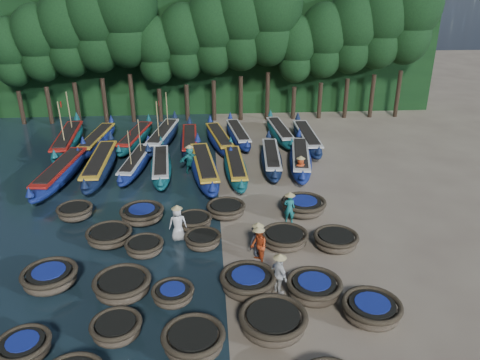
{
  "coord_description": "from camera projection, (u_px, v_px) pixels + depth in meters",
  "views": [
    {
      "loc": [
        -0.51,
        -19.44,
        11.35
      ],
      "look_at": [
        1.16,
        3.74,
        1.3
      ],
      "focal_mm": 35.0,
      "sensor_mm": 36.0,
      "label": 1
    }
  ],
  "objects": [
    {
      "name": "ground",
      "position": [
        221.0,
        237.0,
        22.33
      ],
      "size": [
        120.0,
        120.0,
        0.0
      ],
      "primitive_type": "plane",
      "color": "gray",
      "rests_on": "ground"
    },
    {
      "name": "foliage_wall",
      "position": [
        211.0,
        55.0,
        41.86
      ],
      "size": [
        40.0,
        3.0,
        10.0
      ],
      "primitive_type": "cube",
      "color": "black",
      "rests_on": "ground"
    },
    {
      "name": "coracle_5",
      "position": [
        24.0,
        348.0,
        15.08
      ],
      "size": [
        1.83,
        1.83,
        0.68
      ],
      "rotation": [
        0.0,
        0.0,
        0.12
      ],
      "color": "brown",
      "rests_on": "ground"
    },
    {
      "name": "coracle_6",
      "position": [
        116.0,
        328.0,
        15.9
      ],
      "size": [
        2.07,
        2.07,
        0.69
      ],
      "rotation": [
        0.0,
        0.0,
        -0.32
      ],
      "color": "brown",
      "rests_on": "ground"
    },
    {
      "name": "coracle_7",
      "position": [
        193.0,
        341.0,
        15.27
      ],
      "size": [
        2.53,
        2.53,
        0.82
      ],
      "rotation": [
        0.0,
        0.0,
        0.37
      ],
      "color": "brown",
      "rests_on": "ground"
    },
    {
      "name": "coracle_8",
      "position": [
        273.0,
        322.0,
        16.08
      ],
      "size": [
        2.49,
        2.49,
        0.84
      ],
      "rotation": [
        0.0,
        0.0,
        0.12
      ],
      "color": "brown",
      "rests_on": "ground"
    },
    {
      "name": "coracle_9",
      "position": [
        372.0,
        310.0,
        16.73
      ],
      "size": [
        2.18,
        2.18,
        0.76
      ],
      "rotation": [
        0.0,
        0.0,
        -0.09
      ],
      "color": "brown",
      "rests_on": "ground"
    },
    {
      "name": "coracle_10",
      "position": [
        50.0,
        277.0,
        18.51
      ],
      "size": [
        2.22,
        2.22,
        0.79
      ],
      "rotation": [
        0.0,
        0.0,
        0.02
      ],
      "color": "brown",
      "rests_on": "ground"
    },
    {
      "name": "coracle_11",
      "position": [
        122.0,
        286.0,
        17.99
      ],
      "size": [
        2.72,
        2.72,
        0.83
      ],
      "rotation": [
        0.0,
        0.0,
        -0.4
      ],
      "color": "brown",
      "rests_on": "ground"
    },
    {
      "name": "coracle_12",
      "position": [
        173.0,
        294.0,
        17.67
      ],
      "size": [
        1.83,
        1.83,
        0.64
      ],
      "rotation": [
        0.0,
        0.0,
        -0.25
      ],
      "color": "brown",
      "rests_on": "ground"
    },
    {
      "name": "coracle_13",
      "position": [
        248.0,
        282.0,
        18.17
      ],
      "size": [
        2.64,
        2.64,
        0.85
      ],
      "rotation": [
        0.0,
        0.0,
        0.35
      ],
      "color": "brown",
      "rests_on": "ground"
    },
    {
      "name": "coracle_14",
      "position": [
        314.0,
        288.0,
        17.88
      ],
      "size": [
        2.18,
        2.18,
        0.79
      ],
      "rotation": [
        0.0,
        0.0,
        0.01
      ],
      "color": "brown",
      "rests_on": "ground"
    },
    {
      "name": "coracle_15",
      "position": [
        109.0,
        236.0,
        21.62
      ],
      "size": [
        2.32,
        2.32,
        0.69
      ],
      "rotation": [
        0.0,
        0.0,
        -0.18
      ],
      "color": "brown",
      "rests_on": "ground"
    },
    {
      "name": "coracle_16",
      "position": [
        144.0,
        247.0,
        20.75
      ],
      "size": [
        2.01,
        2.01,
        0.67
      ],
      "rotation": [
        0.0,
        0.0,
        0.31
      ],
      "color": "brown",
      "rests_on": "ground"
    },
    {
      "name": "coracle_17",
      "position": [
        203.0,
        240.0,
        21.3
      ],
      "size": [
        1.72,
        1.72,
        0.67
      ],
      "rotation": [
        0.0,
        0.0,
        -0.1
      ],
      "color": "brown",
      "rests_on": "ground"
    },
    {
      "name": "coracle_18",
      "position": [
        285.0,
        238.0,
        21.4
      ],
      "size": [
        2.33,
        2.33,
        0.71
      ],
      "rotation": [
        0.0,
        0.0,
        0.16
      ],
      "color": "brown",
      "rests_on": "ground"
    },
    {
      "name": "coracle_19",
      "position": [
        336.0,
        240.0,
        21.21
      ],
      "size": [
        2.42,
        2.42,
        0.73
      ],
      "rotation": [
        0.0,
        0.0,
        0.33
      ],
      "color": "brown",
      "rests_on": "ground"
    },
    {
      "name": "coracle_20",
      "position": [
        75.0,
        212.0,
        23.82
      ],
      "size": [
        1.82,
        1.82,
        0.72
      ],
      "rotation": [
        0.0,
        0.0,
        0.08
      ],
      "color": "brown",
      "rests_on": "ground"
    },
    {
      "name": "coracle_21",
      "position": [
        142.0,
        214.0,
        23.56
      ],
      "size": [
        2.49,
        2.49,
        0.74
      ],
      "rotation": [
        0.0,
        0.0,
        -0.23
      ],
      "color": "brown",
      "rests_on": "ground"
    },
    {
      "name": "coracle_22",
      "position": [
        194.0,
        222.0,
        22.9
      ],
      "size": [
        1.8,
        1.8,
        0.68
      ],
      "rotation": [
        0.0,
        0.0,
        -0.06
      ],
      "color": "brown",
      "rests_on": "ground"
    },
    {
      "name": "coracle_23",
      "position": [
        226.0,
        209.0,
        24.07
      ],
      "size": [
        2.33,
        2.33,
        0.71
      ],
      "rotation": [
        0.0,
        0.0,
        -0.28
      ],
      "color": "brown",
      "rests_on": "ground"
    },
    {
      "name": "coracle_24",
      "position": [
        303.0,
        206.0,
        24.29
      ],
      "size": [
        2.37,
        2.37,
        0.8
      ],
      "rotation": [
        0.0,
        0.0,
        -0.01
      ],
      "color": "brown",
      "rests_on": "ground"
    },
    {
      "name": "long_boat_1",
      "position": [
        61.0,
        172.0,
        28.27
      ],
      "size": [
        2.38,
        8.59,
        1.52
      ],
      "rotation": [
        0.0,
        0.0,
        -0.1
      ],
      "color": "navy",
      "rests_on": "ground"
    },
    {
      "name": "long_boat_2",
      "position": [
        100.0,
        165.0,
        29.33
      ],
      "size": [
        1.66,
        8.85,
        1.56
      ],
      "rotation": [
        0.0,
        0.0,
        0.01
      ],
      "color": "#0F213A",
      "rests_on": "ground"
    },
    {
      "name": "long_boat_3",
      "position": [
        136.0,
        163.0,
        29.86
      ],
      "size": [
        2.16,
        7.22,
        3.09
      ],
      "rotation": [
        0.0,
        0.0,
        -0.13
      ],
      "color": "navy",
      "rests_on": "ground"
    },
    {
      "name": "long_boat_4",
      "position": [
        161.0,
        166.0,
        29.4
      ],
      "size": [
        1.86,
        7.48,
        1.32
      ],
      "rotation": [
        0.0,
        0.0,
        0.08
      ],
      "color": "#0E4850",
      "rests_on": "ground"
    },
    {
      "name": "long_boat_5",
      "position": [
        204.0,
        167.0,
        28.95
      ],
      "size": [
        2.44,
        8.72,
        1.54
      ],
      "rotation": [
        0.0,
        0.0,
        0.11
      ],
      "color": "navy",
      "rests_on": "ground"
    },
    {
      "name": "long_boat_6",
      "position": [
        235.0,
        167.0,
        29.16
      ],
      "size": [
        1.55,
        7.68,
        1.35
      ],
      "rotation": [
        0.0,
        0.0,
        0.03
      ],
      "color": "#0E4850",
      "rests_on": "ground"
    },
    {
      "name": "long_boat_7",
      "position": [
        271.0,
        159.0,
        30.53
      ],
      "size": [
        1.93,
        7.7,
        1.36
      ],
      "rotation": [
        0.0,
        0.0,
        -0.08
      ],
      "color": "#0F213A",
      "rests_on": "ground"
    },
    {
      "name": "long_boat_8",
      "position": [
        300.0,
        159.0,
        30.39
      ],
      "size": [
        2.71,
        8.11,
        1.45
      ],
      "rotation": [
        0.0,
        0.0,
        -0.16
      ],
      "color": "navy",
      "rests_on": "ground"
    },
    {
      "name": "long_boat_9",
      "position": [
        68.0,
        141.0,
        33.59
      ],
      "size": [
        2.31,
        9.12,
        3.89
      ],
      "rotation": [
        0.0,
        0.0,
        0.08
      ],
      "color": "#0E4850",
      "rests_on": "ground"
    },
    {
      "name": "long_boat_10",
      "position": [
        97.0,
        140.0,
        33.98
      ],
      "size": [
        2.2,
        7.9,
        1.4
      ],
      "rotation": [
        0.0,
        0.0,
        -0.11
      ],
      "color": "navy",
      "rests_on": "ground"
    },
    {
      "name": "long_boat_11",
      "position": [
        136.0,
        138.0,
        34.49
      ],
      "size": [
        2.56,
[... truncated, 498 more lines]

